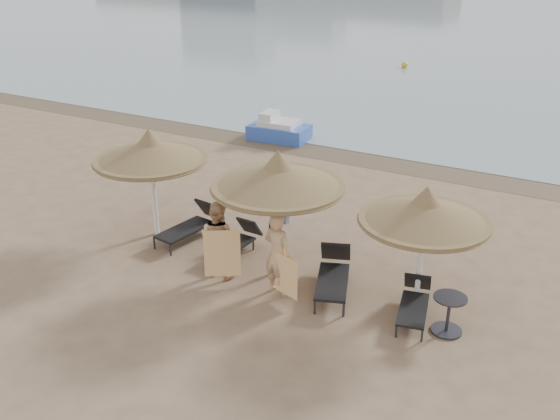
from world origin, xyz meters
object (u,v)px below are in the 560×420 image
at_px(palapa_right, 425,212).
at_px(lounger_near_right, 333,273).
at_px(side_table, 448,315).
at_px(person_right, 278,248).
at_px(lounger_far_right, 414,301).
at_px(pedal_boat, 279,130).
at_px(lounger_near_left, 236,241).
at_px(palapa_center, 278,177).
at_px(palapa_left, 150,151).
at_px(person_left, 217,233).
at_px(lounger_far_left, 192,224).

relative_size(palapa_right, lounger_near_right, 1.30).
relative_size(palapa_right, side_table, 3.40).
height_order(palapa_right, person_right, palapa_right).
height_order(lounger_far_right, side_table, side_table).
distance_m(side_table, person_right, 3.74).
xyz_separation_m(lounger_far_right, pedal_boat, (-8.31, 9.25, 0.06)).
height_order(lounger_near_left, person_right, person_right).
height_order(palapa_center, pedal_boat, palapa_center).
bearing_deg(side_table, pedal_boat, 133.67).
relative_size(lounger_far_right, side_table, 2.17).
distance_m(palapa_left, pedal_boat, 9.05).
height_order(lounger_near_left, person_left, person_left).
relative_size(palapa_center, lounger_far_right, 1.74).
bearing_deg(palapa_left, lounger_near_right, -3.47).
relative_size(lounger_far_left, side_table, 2.52).
bearing_deg(side_table, person_left, -177.12).
bearing_deg(palapa_left, lounger_near_left, 1.89).
distance_m(palapa_center, lounger_near_left, 2.47).
xyz_separation_m(palapa_right, person_right, (-2.79, -1.08, -1.02)).
relative_size(side_table, person_left, 0.38).
bearing_deg(lounger_far_left, lounger_near_left, 1.45).
xyz_separation_m(person_left, pedal_boat, (-3.82, 9.76, -0.67)).
relative_size(palapa_center, pedal_boat, 1.30).
relative_size(lounger_near_left, person_left, 0.82).
bearing_deg(person_left, palapa_right, -167.28).
xyz_separation_m(palapa_right, pedal_boat, (-8.21, 8.75, -1.75)).
distance_m(lounger_near_right, pedal_boat, 11.12).
xyz_separation_m(person_right, pedal_boat, (-5.42, 9.83, -0.73)).
xyz_separation_m(palapa_center, person_left, (-1.15, -0.75, -1.33)).
xyz_separation_m(palapa_right, side_table, (0.86, -0.75, -1.76)).
xyz_separation_m(lounger_near_right, pedal_boat, (-6.41, 9.09, -0.01)).
bearing_deg(person_right, lounger_far_left, -11.46).
xyz_separation_m(lounger_far_left, person_right, (3.28, -1.32, 0.73)).
bearing_deg(lounger_near_right, lounger_far_right, -24.82).
bearing_deg(person_left, lounger_far_left, -37.05).
height_order(palapa_left, lounger_near_right, palapa_left).
bearing_deg(palapa_left, palapa_right, 0.15).
bearing_deg(palapa_right, lounger_far_left, 177.67).
xyz_separation_m(palapa_center, person_right, (0.44, -0.82, -1.27)).
distance_m(palapa_left, side_table, 8.14).
bearing_deg(palapa_center, person_left, -146.88).
bearing_deg(palapa_left, pedal_boat, 97.72).
xyz_separation_m(palapa_center, lounger_far_right, (3.34, -0.23, -2.05)).
bearing_deg(person_left, lounger_near_right, -165.63).
relative_size(side_table, pedal_boat, 0.34).
height_order(palapa_left, lounger_near_left, palapa_left).
bearing_deg(lounger_far_right, lounger_near_left, 161.29).
height_order(lounger_far_left, pedal_boat, pedal_boat).
relative_size(lounger_far_right, pedal_boat, 0.74).
xyz_separation_m(lounger_near_right, side_table, (2.66, -0.41, -0.02)).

